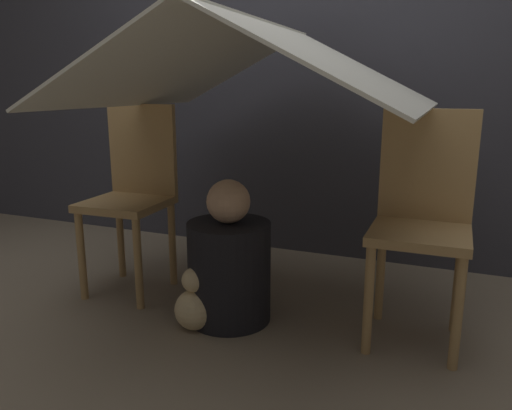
% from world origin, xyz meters
% --- Properties ---
extents(ground_plane, '(8.80, 8.80, 0.00)m').
position_xyz_m(ground_plane, '(0.00, 0.00, 0.00)').
color(ground_plane, gray).
extents(wall_back, '(7.00, 0.05, 2.50)m').
position_xyz_m(wall_back, '(0.00, 1.09, 1.25)').
color(wall_back, '#3D3D47').
rests_on(wall_back, ground_plane).
extents(chair_left, '(0.38, 0.38, 0.91)m').
position_xyz_m(chair_left, '(-0.67, 0.23, 0.50)').
color(chair_left, tan).
rests_on(chair_left, ground_plane).
extents(chair_right, '(0.37, 0.37, 0.91)m').
position_xyz_m(chair_right, '(0.67, 0.23, 0.50)').
color(chair_right, tan).
rests_on(chair_right, ground_plane).
extents(sheet_canopy, '(1.35, 1.25, 0.35)m').
position_xyz_m(sheet_canopy, '(0.00, 0.16, 1.08)').
color(sheet_canopy, silver).
extents(person_front, '(0.35, 0.35, 0.62)m').
position_xyz_m(person_front, '(-0.09, 0.07, 0.25)').
color(person_front, black).
rests_on(person_front, ground_plane).
extents(plush_toy, '(0.17, 0.17, 0.27)m').
position_xyz_m(plush_toy, '(-0.18, -0.07, 0.11)').
color(plush_toy, beige).
rests_on(plush_toy, ground_plane).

